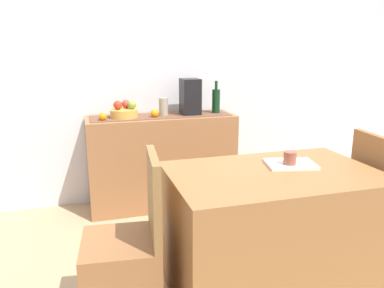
{
  "coord_description": "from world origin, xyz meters",
  "views": [
    {
      "loc": [
        -0.79,
        -2.31,
        1.42
      ],
      "look_at": [
        -0.0,
        0.36,
        0.71
      ],
      "focal_mm": 35.5,
      "sensor_mm": 36.0,
      "label": 1
    }
  ],
  "objects": [
    {
      "name": "ground_plane",
      "position": [
        0.0,
        0.0,
        -0.01
      ],
      "size": [
        6.4,
        6.4,
        0.02
      ],
      "primitive_type": "cube",
      "color": "tan",
      "rests_on": "ground"
    },
    {
      "name": "fruit_bowl",
      "position": [
        -0.44,
        0.92,
        0.87
      ],
      "size": [
        0.23,
        0.23,
        0.07
      ],
      "primitive_type": "cylinder",
      "color": "gold",
      "rests_on": "table_runner"
    },
    {
      "name": "coffee_cup",
      "position": [
        0.35,
        -0.45,
        0.79
      ],
      "size": [
        0.07,
        0.07,
        0.09
      ],
      "primitive_type": "cylinder",
      "color": "brown",
      "rests_on": "dining_table"
    },
    {
      "name": "room_wall_rear",
      "position": [
        0.0,
        1.18,
        1.35
      ],
      "size": [
        6.4,
        0.06,
        2.7
      ],
      "primitive_type": "cube",
      "color": "silver",
      "rests_on": "ground"
    },
    {
      "name": "table_runner",
      "position": [
        -0.12,
        0.92,
        0.83
      ],
      "size": [
        1.22,
        0.32,
        0.01
      ],
      "primitive_type": "cube",
      "color": "brown",
      "rests_on": "sideboard_console"
    },
    {
      "name": "sideboard_console",
      "position": [
        -0.12,
        0.92,
        0.41
      ],
      "size": [
        1.3,
        0.42,
        0.83
      ],
      "primitive_type": "cube",
      "color": "#99663E",
      "rests_on": "ground"
    },
    {
      "name": "coffee_maker",
      "position": [
        0.15,
        0.92,
        0.99
      ],
      "size": [
        0.16,
        0.18,
        0.32
      ],
      "primitive_type": "cube",
      "color": "black",
      "rests_on": "sideboard_console"
    },
    {
      "name": "apple_right",
      "position": [
        -0.49,
        0.92,
        0.94
      ],
      "size": [
        0.08,
        0.08,
        0.08
      ],
      "primitive_type": "sphere",
      "color": "#B9321B",
      "rests_on": "fruit_bowl"
    },
    {
      "name": "orange_loose_near_bowl",
      "position": [
        -0.63,
        0.84,
        0.86
      ],
      "size": [
        0.07,
        0.07,
        0.07
      ],
      "primitive_type": "sphere",
      "color": "orange",
      "rests_on": "sideboard_console"
    },
    {
      "name": "apple_rear",
      "position": [
        -0.42,
        0.98,
        0.94
      ],
      "size": [
        0.07,
        0.07,
        0.07
      ],
      "primitive_type": "sphere",
      "color": "#BA3C2B",
      "rests_on": "fruit_bowl"
    },
    {
      "name": "apple_upper",
      "position": [
        -0.37,
        0.92,
        0.94
      ],
      "size": [
        0.07,
        0.07,
        0.07
      ],
      "primitive_type": "sphere",
      "color": "olive",
      "rests_on": "fruit_bowl"
    },
    {
      "name": "open_book",
      "position": [
        0.37,
        -0.43,
        0.75
      ],
      "size": [
        0.32,
        0.27,
        0.02
      ],
      "primitive_type": "cube",
      "rotation": [
        0.0,
        0.0,
        -0.22
      ],
      "color": "white",
      "rests_on": "dining_table"
    },
    {
      "name": "wine_bottle",
      "position": [
        0.39,
        0.92,
        0.95
      ],
      "size": [
        0.07,
        0.07,
        0.29
      ],
      "color": "#11361B",
      "rests_on": "sideboard_console"
    },
    {
      "name": "ceramic_vase",
      "position": [
        -0.1,
        0.92,
        0.91
      ],
      "size": [
        0.08,
        0.08,
        0.16
      ],
      "primitive_type": "cylinder",
      "color": "#A29A83",
      "rests_on": "sideboard_console"
    },
    {
      "name": "chair_near_window",
      "position": [
        -0.63,
        -0.5,
        0.27
      ],
      "size": [
        0.44,
        0.44,
        0.9
      ],
      "color": "#946138",
      "rests_on": "ground"
    },
    {
      "name": "orange_loose_mid",
      "position": [
        -0.19,
        0.86,
        0.87
      ],
      "size": [
        0.07,
        0.07,
        0.07
      ],
      "primitive_type": "sphere",
      "color": "orange",
      "rests_on": "sideboard_console"
    },
    {
      "name": "dining_table",
      "position": [
        0.23,
        -0.5,
        0.37
      ],
      "size": [
        1.18,
        0.75,
        0.74
      ],
      "primitive_type": "cube",
      "color": "#996638",
      "rests_on": "ground"
    }
  ]
}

